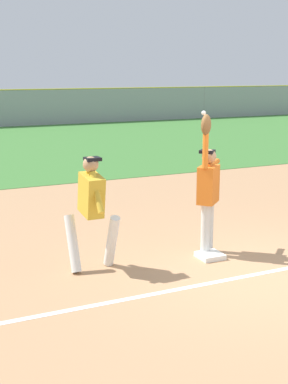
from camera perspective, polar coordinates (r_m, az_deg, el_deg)
name	(u,v)px	position (r m, az deg, el deg)	size (l,w,h in m)	color
ground_plane	(261,274)	(8.25, 12.26, -8.42)	(75.12, 75.12, 0.00)	tan
outfield_grass	(24,146)	(22.05, -12.56, 4.77)	(52.37, 15.65, 0.01)	#3D7533
first_base	(210,256)	(8.76, 6.97, -6.67)	(0.38, 0.38, 0.08)	white
fielder	(208,187)	(8.68, 6.74, 0.57)	(0.73, 0.69, 2.28)	silver
runner	(92,205)	(7.98, -5.54, -1.39)	(0.72, 0.84, 1.72)	white
baseball	(204,113)	(8.78, 6.30, 8.28)	(0.07, 0.07, 0.07)	white
parked_car_black	(10,108)	(34.37, -13.92, 8.57)	(4.58, 2.49, 1.25)	black
parked_car_silver	(98,105)	(36.42, -4.83, 9.10)	(4.56, 2.45, 1.25)	#B7B7BC
parked_car_red	(187,103)	(38.28, 4.58, 9.28)	(4.57, 2.46, 1.25)	#B21E1E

